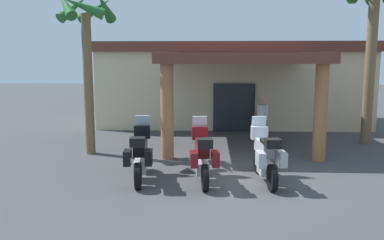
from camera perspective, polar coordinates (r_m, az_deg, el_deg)
ground_plane at (r=10.91m, az=7.44°, el=-8.28°), size 80.00×80.00×0.00m
motel_building at (r=19.90m, az=5.64°, el=5.37°), size 12.80×10.91×3.91m
motorcycle_black at (r=10.63m, az=-7.36°, el=-4.83°), size 0.75×2.21×1.61m
motorcycle_maroon at (r=10.41m, az=1.47°, el=-5.05°), size 0.78×2.21×1.61m
motorcycle_silver at (r=10.56m, az=10.39°, el=-4.99°), size 0.76×2.21×1.61m
pedestrian at (r=15.96m, az=9.97°, el=0.53°), size 0.39×0.41×1.63m
palm_tree_near_portico at (r=16.41m, az=24.30°, el=12.41°), size 2.03×2.02×6.19m
palm_tree_roadside at (r=13.70m, az=-14.85°, el=11.63°), size 1.93×2.02×5.40m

